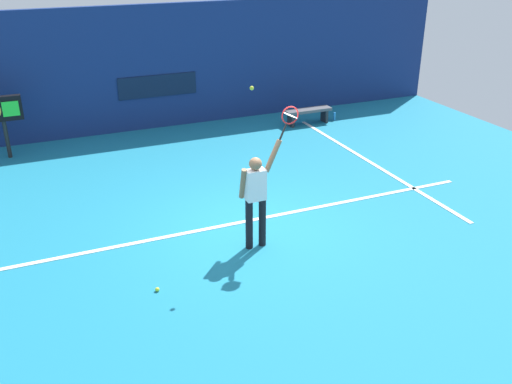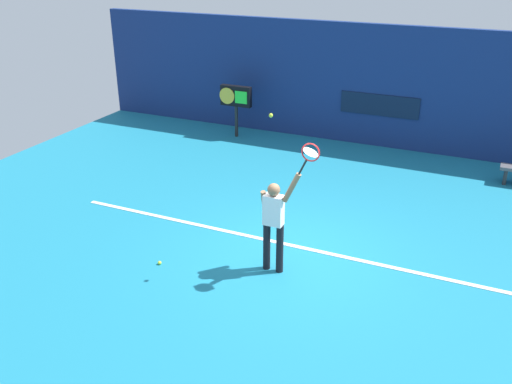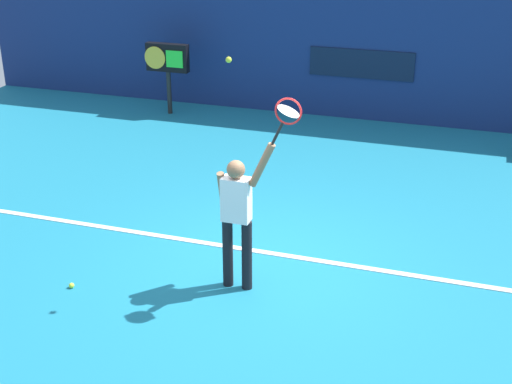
{
  "view_description": "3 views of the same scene",
  "coord_description": "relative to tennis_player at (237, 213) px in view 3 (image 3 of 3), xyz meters",
  "views": [
    {
      "loc": [
        -3.63,
        -8.79,
        5.09
      ],
      "look_at": [
        -0.07,
        -0.46,
        0.96
      ],
      "focal_mm": 40.0,
      "sensor_mm": 36.0,
      "label": 1
    },
    {
      "loc": [
        3.08,
        -8.61,
        5.42
      ],
      "look_at": [
        -0.57,
        -0.5,
        1.4
      ],
      "focal_mm": 39.16,
      "sensor_mm": 36.0,
      "label": 2
    },
    {
      "loc": [
        2.43,
        -7.82,
        4.61
      ],
      "look_at": [
        -0.09,
        -0.12,
        1.08
      ],
      "focal_mm": 49.25,
      "sensor_mm": 36.0,
      "label": 3
    }
  ],
  "objects": [
    {
      "name": "scoreboard_clock",
      "position": [
        -3.89,
        6.46,
        0.17
      ],
      "size": [
        0.96,
        0.2,
        1.54
      ],
      "color": "black",
      "rests_on": "ground_plane"
    },
    {
      "name": "ground_plane",
      "position": [
        0.16,
        0.65,
        -1.01
      ],
      "size": [
        18.0,
        18.0,
        0.0
      ],
      "primitive_type": "plane",
      "color": "teal"
    },
    {
      "name": "tennis_ball",
      "position": [
        -0.07,
        -0.01,
        1.86
      ],
      "size": [
        0.07,
        0.07,
        0.07
      ],
      "primitive_type": "sphere",
      "color": "#CCE033"
    },
    {
      "name": "spare_ball",
      "position": [
        -1.97,
        -0.69,
        -0.98
      ],
      "size": [
        0.07,
        0.07,
        0.07
      ],
      "primitive_type": "sphere",
      "color": "#CCE033",
      "rests_on": "ground_plane"
    },
    {
      "name": "tennis_player",
      "position": [
        0.0,
        0.0,
        0.0
      ],
      "size": [
        0.73,
        0.31,
        1.96
      ],
      "color": "black",
      "rests_on": "ground_plane"
    },
    {
      "name": "tennis_racket",
      "position": [
        0.6,
        -0.0,
        1.3
      ],
      "size": [
        0.42,
        0.27,
        0.62
      ],
      "color": "black"
    },
    {
      "name": "court_baseline",
      "position": [
        0.16,
        0.94,
        -1.0
      ],
      "size": [
        10.0,
        0.1,
        0.01
      ],
      "primitive_type": "cube",
      "color": "white",
      "rests_on": "ground_plane"
    },
    {
      "name": "back_wall",
      "position": [
        0.16,
        7.44,
        0.68
      ],
      "size": [
        18.0,
        0.2,
        3.39
      ],
      "primitive_type": "cube",
      "color": "navy",
      "rests_on": "ground_plane"
    },
    {
      "name": "sponsor_banner_center",
      "position": [
        0.16,
        7.32,
        0.2
      ],
      "size": [
        2.2,
        0.03,
        0.6
      ],
      "primitive_type": "cube",
      "color": "#0C1933"
    }
  ]
}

